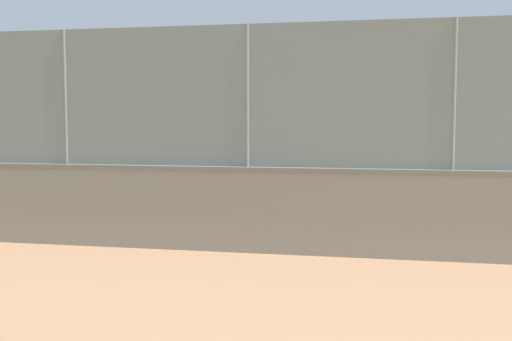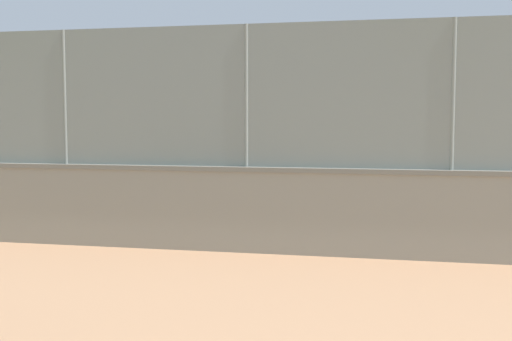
{
  "view_description": "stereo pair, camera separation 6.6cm",
  "coord_description": "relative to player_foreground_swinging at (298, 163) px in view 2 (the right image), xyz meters",
  "views": [
    {
      "loc": [
        -5.25,
        20.82,
        2.25
      ],
      "look_at": [
        -2.92,
        6.83,
        1.11
      ],
      "focal_mm": 44.12,
      "sensor_mm": 36.0,
      "label": 1
    },
    {
      "loc": [
        -5.31,
        20.81,
        2.25
      ],
      "look_at": [
        -2.92,
        6.83,
        1.11
      ],
      "focal_mm": 44.12,
      "sensor_mm": 36.0,
      "label": 2
    }
  ],
  "objects": [
    {
      "name": "ground_plane",
      "position": [
        3.43,
        -2.59,
        -0.99
      ],
      "size": [
        260.0,
        260.0,
        0.0
      ],
      "primitive_type": "plane",
      "color": "tan"
    },
    {
      "name": "player_near_wall_returning",
      "position": [
        -1.47,
        4.82,
        0.0
      ],
      "size": [
        1.13,
        0.83,
        1.66
      ],
      "color": "#591919",
      "rests_on": "ground_plane"
    },
    {
      "name": "perimeter_wall",
      "position": [
        3.43,
        7.61,
        -0.25
      ],
      "size": [
        27.3,
        1.46,
        1.46
      ],
      "color": "gray",
      "rests_on": "ground_plane"
    },
    {
      "name": "player_foreground_swinging",
      "position": [
        0.0,
        0.0,
        0.0
      ],
      "size": [
        0.78,
        1.26,
        1.66
      ],
      "color": "black",
      "rests_on": "ground_plane"
    },
    {
      "name": "courtside_bench",
      "position": [
        -3.7,
        5.9,
        -0.52
      ],
      "size": [
        1.61,
        0.44,
        0.87
      ],
      "color": "gray",
      "rests_on": "ground_plane"
    },
    {
      "name": "spare_ball_by_wall",
      "position": [
        1.39,
        5.96,
        -0.94
      ],
      "size": [
        0.1,
        0.1,
        0.1
      ],
      "primitive_type": "sphere",
      "color": "#3399D8",
      "rests_on": "ground_plane"
    },
    {
      "name": "fence_panel_on_wall",
      "position": [
        3.43,
        7.61,
        1.67
      ],
      "size": [
        26.81,
        1.13,
        2.39
      ],
      "color": "gray",
      "rests_on": "perimeter_wall"
    },
    {
      "name": "sports_ball",
      "position": [
        -0.12,
        1.71,
        0.58
      ],
      "size": [
        0.09,
        0.09,
        0.09
      ],
      "primitive_type": "sphere",
      "color": "orange"
    }
  ]
}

